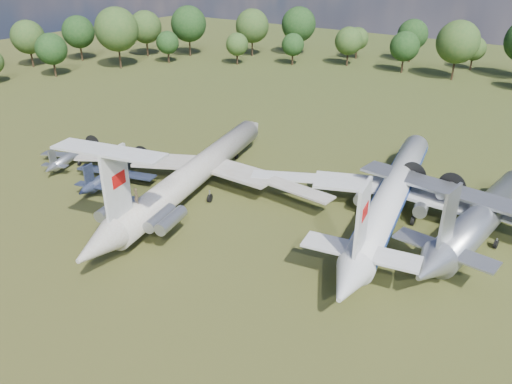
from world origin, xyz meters
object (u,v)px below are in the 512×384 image
Objects in this scene: il62_airliner at (197,176)px; person_on_il62 at (136,196)px; small_prop_northwest at (72,158)px; small_prop_west at (114,175)px; an12_transport at (482,221)px; tu104_jet at (392,198)px.

person_on_il62 is (3.30, -13.49, 3.42)m from il62_airliner.
il62_airliner reaches higher than small_prop_northwest.
person_on_il62 is at bearing -46.12° from small_prop_west.
an12_transport is 39.70m from person_on_il62.
an12_transport reaches higher than small_prop_west.
il62_airliner is 3.51× the size of small_prop_northwest.
small_prop_west reaches higher than small_prop_northwest.
il62_airliner reaches higher than small_prop_west.
person_on_il62 reaches higher than small_prop_west.
small_prop_west is 8.93× the size of person_on_il62.
person_on_il62 is at bearing -137.46° from an12_transport.
tu104_jet reaches higher than an12_transport.
tu104_jet is 3.49× the size of small_prop_northwest.
an12_transport is 49.17m from small_prop_west.
tu104_jet is at bearing -169.16° from an12_transport.
an12_transport is at bearing 2.32° from il62_airliner.
small_prop_northwest is (-47.40, -13.02, -1.46)m from tu104_jet.
tu104_jet is 2.99× the size of small_prop_west.
small_prop_northwest is at bearing -175.40° from tu104_jet.
small_prop_northwest is (-57.94, -13.93, -1.28)m from an12_transport.
tu104_jet is 10.59m from an12_transport.
small_prop_west is 1.17× the size of small_prop_northwest.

